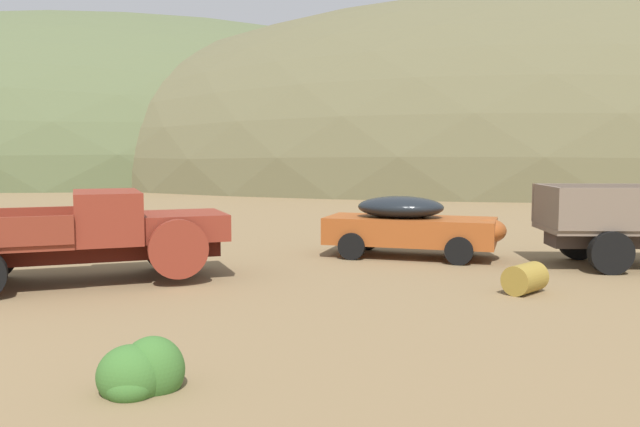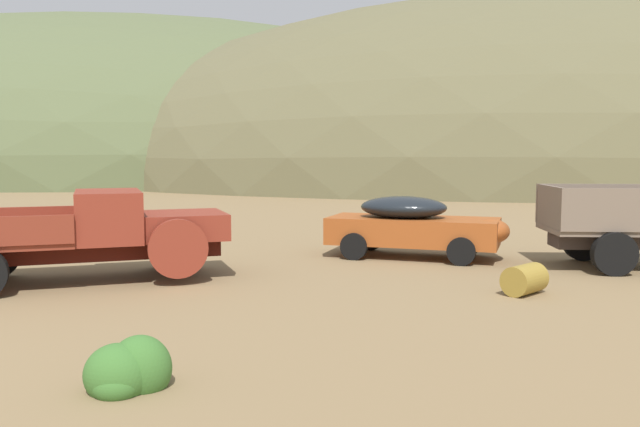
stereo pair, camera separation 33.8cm
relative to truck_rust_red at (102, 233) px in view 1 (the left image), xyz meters
The scene contains 6 objects.
hill_far_left 77.06m from the truck_rust_red, 106.83° to the left, with size 118.53×89.09×37.12m, color #56603D.
hill_center 59.53m from the truck_rust_red, 62.59° to the left, with size 95.64×65.65×34.11m, color brown.
truck_rust_red is the anchor object (origin of this frame).
car_oxide_orange 7.66m from the truck_rust_red, 23.95° to the left, with size 4.78×2.95×1.57m.
oil_drum_by_truck 8.58m from the truck_rust_red, ahead, with size 1.00×1.00×0.57m.
bush_between_trucks 6.94m from the truck_rust_red, 69.25° to the right, with size 0.97×0.84×0.78m.
Camera 1 is at (7.69, -7.25, 2.72)m, focal length 37.47 mm.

